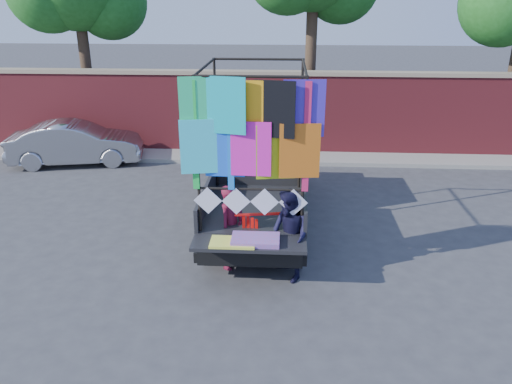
# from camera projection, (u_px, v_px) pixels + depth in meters

# --- Properties ---
(ground) EXTENTS (90.00, 90.00, 0.00)m
(ground) POSITION_uv_depth(u_px,v_px,m) (270.00, 258.00, 9.69)
(ground) COLOR #38383A
(ground) RESTS_ON ground
(brick_wall) EXTENTS (30.00, 0.45, 2.61)m
(brick_wall) POSITION_uv_depth(u_px,v_px,m) (278.00, 112.00, 15.70)
(brick_wall) COLOR maroon
(brick_wall) RESTS_ON ground
(curb) EXTENTS (30.00, 1.20, 0.12)m
(curb) POSITION_uv_depth(u_px,v_px,m) (277.00, 157.00, 15.52)
(curb) COLOR gray
(curb) RESTS_ON ground
(pickup_truck) EXTENTS (2.28, 5.73, 3.61)m
(pickup_truck) POSITION_uv_depth(u_px,v_px,m) (259.00, 177.00, 11.34)
(pickup_truck) COLOR black
(pickup_truck) RESTS_ON ground
(sedan) EXTENTS (4.04, 2.09, 1.27)m
(sedan) POSITION_uv_depth(u_px,v_px,m) (76.00, 143.00, 14.94)
(sedan) COLOR #A1A3A8
(sedan) RESTS_ON ground
(woman) EXTENTS (0.62, 0.70, 1.60)m
(woman) POSITION_uv_depth(u_px,v_px,m) (232.00, 227.00, 9.14)
(woman) COLOR maroon
(woman) RESTS_ON ground
(man) EXTENTS (0.96, 1.03, 1.69)m
(man) POSITION_uv_depth(u_px,v_px,m) (289.00, 236.00, 8.73)
(man) COLOR black
(man) RESTS_ON ground
(streamer_bundle) EXTENTS (0.89, 0.17, 0.62)m
(streamer_bundle) POSITION_uv_depth(u_px,v_px,m) (254.00, 224.00, 8.87)
(streamer_bundle) COLOR #F6120D
(streamer_bundle) RESTS_ON ground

